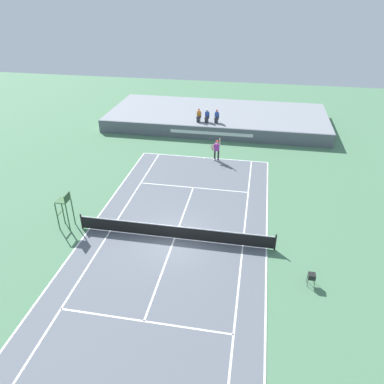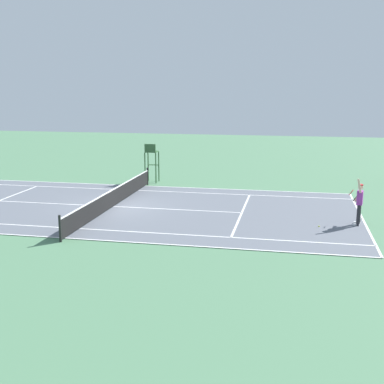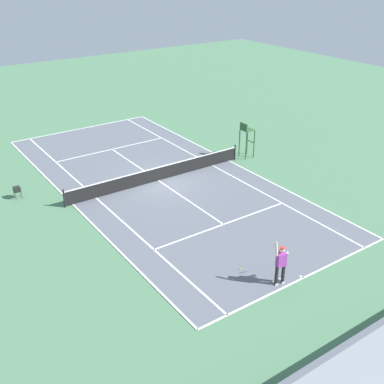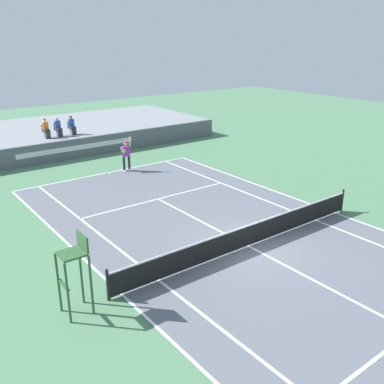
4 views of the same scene
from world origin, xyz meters
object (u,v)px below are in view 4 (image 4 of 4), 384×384
object	(u,v)px
tennis_player	(126,155)
tennis_ball	(151,175)
spectator_seated_1	(58,127)
spectator_seated_0	(46,129)
spectator_seated_2	(72,126)
umpire_chair	(75,265)

from	to	relation	value
tennis_player	tennis_ball	size ratio (longest dim) A/B	30.63
spectator_seated_1	tennis_ball	world-z (taller)	spectator_seated_1
spectator_seated_0	tennis_player	size ratio (longest dim) A/B	0.61
spectator_seated_0	spectator_seated_2	bearing A→B (deg)	0.00
tennis_ball	umpire_chair	distance (m)	13.24
tennis_player	tennis_ball	bearing A→B (deg)	-67.63
spectator_seated_0	umpire_chair	xyz separation A→B (m)	(-5.41, -17.63, -0.34)
tennis_ball	tennis_player	bearing A→B (deg)	112.37
spectator_seated_0	tennis_ball	bearing A→B (deg)	-67.19
spectator_seated_2	tennis_player	xyz separation A→B (m)	(0.78, -6.07, -0.90)
spectator_seated_1	spectator_seated_0	bearing A→B (deg)	180.00
tennis_player	umpire_chair	size ratio (longest dim) A/B	0.85
tennis_player	umpire_chair	world-z (taller)	umpire_chair
spectator_seated_2	tennis_ball	xyz separation A→B (m)	(1.47, -7.73, -1.86)
spectator_seated_2	tennis_ball	bearing A→B (deg)	-79.27
spectator_seated_1	umpire_chair	bearing A→B (deg)	-109.47
spectator_seated_2	tennis_player	bearing A→B (deg)	-82.67
spectator_seated_1	tennis_ball	size ratio (longest dim) A/B	18.60
spectator_seated_2	tennis_player	size ratio (longest dim) A/B	0.61
spectator_seated_1	tennis_ball	xyz separation A→B (m)	(2.43, -7.73, -1.86)
tennis_player	tennis_ball	distance (m)	2.04
spectator_seated_1	tennis_player	distance (m)	6.38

